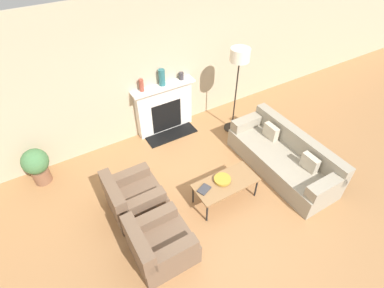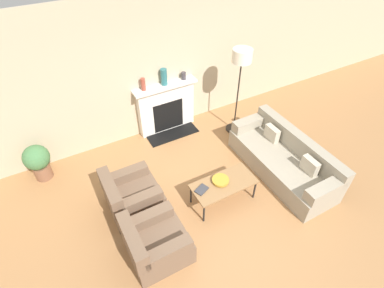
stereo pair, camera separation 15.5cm
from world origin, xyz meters
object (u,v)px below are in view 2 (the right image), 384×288
at_px(couch, 284,160).
at_px(mantel_vase_center_right, 184,76).
at_px(coffee_table, 224,184).
at_px(mantel_vase_center_left, 164,77).
at_px(potted_plant, 38,161).
at_px(armchair_near, 155,244).
at_px(floor_lamp, 241,65).
at_px(fireplace, 166,108).
at_px(mantel_vase_left, 143,84).
at_px(bowl, 220,180).
at_px(book, 202,190).
at_px(armchair_far, 131,196).

height_order(couch, mantel_vase_center_right, mantel_vase_center_right).
distance_m(coffee_table, mantel_vase_center_left, 2.49).
bearing_deg(potted_plant, armchair_near, -63.62).
bearing_deg(armchair_near, floor_lamp, -54.98).
bearing_deg(couch, mantel_vase_center_right, -157.89).
bearing_deg(mantel_vase_center_right, fireplace, -178.10).
bearing_deg(mantel_vase_left, mantel_vase_center_right, 0.00).
height_order(coffee_table, potted_plant, potted_plant).
distance_m(bowl, potted_plant, 3.33).
relative_size(armchair_near, mantel_vase_center_left, 2.52).
bearing_deg(fireplace, coffee_table, -90.67).
bearing_deg(floor_lamp, armchair_near, -144.98).
bearing_deg(armchair_near, book, -67.42).
xyz_separation_m(fireplace, armchair_near, (-1.47, -2.69, -0.25)).
xyz_separation_m(fireplace, mantel_vase_center_right, (0.44, 0.01, 0.65)).
bearing_deg(armchair_far, mantel_vase_left, -30.42).
relative_size(mantel_vase_center_left, potted_plant, 0.46).
bearing_deg(floor_lamp, mantel_vase_center_right, 137.58).
height_order(armchair_far, mantel_vase_left, mantel_vase_left).
distance_m(armchair_near, coffee_table, 1.49).
xyz_separation_m(fireplace, floor_lamp, (1.29, -0.76, 1.04)).
relative_size(bowl, book, 1.14).
relative_size(bowl, mantel_vase_center_right, 1.86).
xyz_separation_m(coffee_table, mantel_vase_center_left, (0.02, 2.33, 0.88)).
distance_m(coffee_table, mantel_vase_left, 2.51).
distance_m(bowl, mantel_vase_left, 2.43).
bearing_deg(coffee_table, potted_plant, 141.87).
xyz_separation_m(armchair_near, potted_plant, (-1.23, 2.47, 0.13)).
relative_size(armchair_far, potted_plant, 1.16).
bearing_deg(mantel_vase_left, book, -89.49).
bearing_deg(floor_lamp, fireplace, 149.41).
bearing_deg(armchair_near, fireplace, -28.54).
xyz_separation_m(armchair_far, floor_lamp, (2.76, 0.95, 1.28)).
bearing_deg(mantel_vase_center_right, mantel_vase_left, 180.00).
bearing_deg(floor_lamp, potted_plant, 172.24).
relative_size(fireplace, floor_lamp, 0.72).
bearing_deg(fireplace, couch, -58.92).
xyz_separation_m(floor_lamp, potted_plant, (-3.98, 0.54, -1.16)).
xyz_separation_m(bowl, potted_plant, (-2.63, 2.04, -0.05)).
height_order(fireplace, bowl, fireplace).
relative_size(couch, book, 8.72).
height_order(coffee_table, bowl, bowl).
bearing_deg(couch, armchair_far, -101.05).
xyz_separation_m(coffee_table, potted_plant, (-2.67, 2.09, 0.02)).
distance_m(couch, armchair_far, 2.89).
height_order(fireplace, coffee_table, fireplace).
relative_size(fireplace, coffee_table, 1.24).
height_order(coffee_table, mantel_vase_center_left, mantel_vase_center_left).
bearing_deg(potted_plant, bowl, -37.71).
relative_size(fireplace, mantel_vase_left, 5.38).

